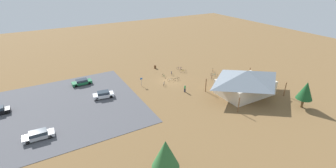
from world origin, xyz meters
TOP-DOWN VIEW (x-y plane):
  - ground at (0.00, 0.00)m, footprint 160.00×160.00m
  - parking_lot_asphalt at (26.37, 0.70)m, footprint 32.92×28.44m
  - bike_pavilion at (-11.19, 14.06)m, footprint 14.11×10.54m
  - trash_bin at (-0.91, -9.49)m, footprint 0.60×0.60m
  - lot_sign at (7.10, -0.82)m, footprint 0.56×0.08m
  - pine_center at (-16.82, 24.08)m, footprint 3.06×3.06m
  - pine_far_east at (15.98, 26.83)m, footprint 3.52×3.52m
  - bicycle_white_yard_right at (-0.18, 0.32)m, footprint 1.71×0.48m
  - bicycle_blue_front_row at (-2.70, -3.36)m, footprint 0.78×1.57m
  - bicycle_purple_mid_cluster at (-6.44, -5.34)m, footprint 1.30×1.22m
  - bicycle_black_back_row at (-1.90, 0.46)m, footprint 1.74×0.48m
  - bicycle_green_yard_center at (0.01, -2.63)m, footprint 0.48×1.67m
  - bicycle_teal_near_porch at (-11.77, 3.00)m, footprint 1.29×1.24m
  - bicycle_orange_lone_west at (-13.52, 0.33)m, footprint 1.15×1.35m
  - bicycle_yellow_edge_south at (-6.14, -3.12)m, footprint 1.66×0.77m
  - bicycle_red_yard_front at (-10.23, 3.87)m, footprint 1.23×1.32m
  - bicycle_silver_by_bin at (2.22, 1.43)m, footprint 1.12×1.42m
  - bicycle_white_trailside at (-15.26, 2.92)m, footprint 0.50×1.74m
  - car_white_end_stall at (16.58, 0.50)m, footprint 4.50×2.47m
  - car_green_back_corner at (19.23, -8.56)m, footprint 4.55×1.94m
  - car_silver_second_row at (29.66, 9.17)m, footprint 4.77×1.94m
  - visitor_at_bikes at (-0.13, 6.87)m, footprint 0.36×0.36m

SIDE VIEW (x-z plane):
  - ground at x=0.00m, z-range 0.00..0.00m
  - parking_lot_asphalt at x=26.37m, z-range 0.00..0.05m
  - bicycle_purple_mid_cluster at x=-6.44m, z-range -0.04..0.74m
  - bicycle_orange_lone_west at x=-13.52m, z-range -0.04..0.75m
  - bicycle_black_back_row at x=-1.90m, z-range -0.05..0.78m
  - bicycle_white_trailside at x=-15.26m, z-range -0.06..0.80m
  - bicycle_green_yard_center at x=0.01m, z-range -0.05..0.79m
  - bicycle_teal_near_porch at x=-11.77m, z-range -0.04..0.79m
  - bicycle_silver_by_bin at x=2.22m, z-range -0.04..0.79m
  - bicycle_white_yard_right at x=-0.18m, z-range -0.03..0.80m
  - bicycle_red_yard_front at x=-10.23m, z-range -0.04..0.81m
  - bicycle_blue_front_row at x=-2.70m, z-range -0.02..0.81m
  - bicycle_yellow_edge_south at x=-6.14m, z-range -0.05..0.85m
  - trash_bin at x=-0.91m, z-range 0.00..0.90m
  - car_green_back_corner at x=19.23m, z-range 0.05..1.38m
  - car_silver_second_row at x=29.66m, z-range 0.04..1.43m
  - car_white_end_stall at x=16.58m, z-range 0.04..1.47m
  - visitor_at_bikes at x=-0.13m, z-range 0.04..1.77m
  - lot_sign at x=7.10m, z-range 0.31..2.51m
  - bike_pavilion at x=-11.19m, z-range 0.36..5.85m
  - pine_center at x=-16.82m, z-range 0.92..6.42m
  - pine_far_east at x=15.98m, z-range 1.19..7.57m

